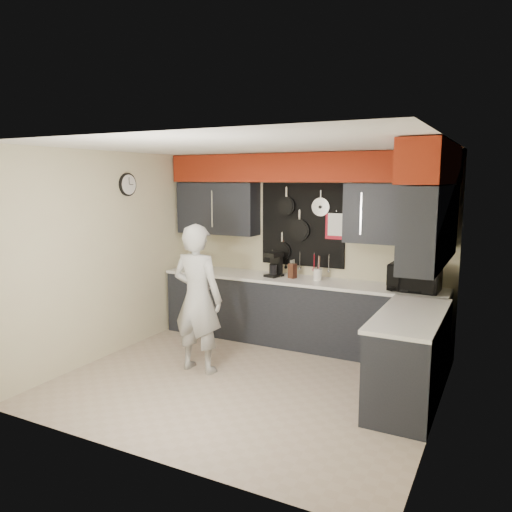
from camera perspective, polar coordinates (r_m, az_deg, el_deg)
The scene contains 10 objects.
ground at distance 5.78m, azimuth -1.03°, elevation -14.15°, with size 4.00×4.00×0.00m, color tan.
back_wall_assembly at distance 6.77m, azimuth 5.44°, elevation 6.71°, with size 4.00×0.36×2.60m.
right_wall_assembly at distance 5.00m, azimuth 19.53°, elevation 4.71°, with size 0.36×3.50×2.60m.
left_wall_assembly at distance 6.58m, azimuth -16.48°, elevation 0.41°, with size 0.05×3.50×2.60m.
base_cabinets at distance 6.42m, azimuth 7.69°, elevation -7.53°, with size 3.95×2.20×0.92m.
microwave at distance 6.29m, azimuth 17.67°, elevation -2.36°, with size 0.58×0.40×0.32m, color black.
knife_block at distance 6.78m, azimuth 4.18°, elevation -1.71°, with size 0.09×0.09×0.20m, color #371711.
utensil_crock at distance 6.69m, azimuth 7.07°, elevation -2.11°, with size 0.12×0.12×0.15m, color white.
coffee_maker at distance 6.88m, azimuth 2.15°, elevation -0.89°, with size 0.24×0.27×0.34m.
person at distance 5.87m, azimuth -6.71°, elevation -4.84°, with size 0.64×0.42×1.75m, color #B1B1AF.
Camera 1 is at (2.52, -4.69, 2.26)m, focal length 35.00 mm.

